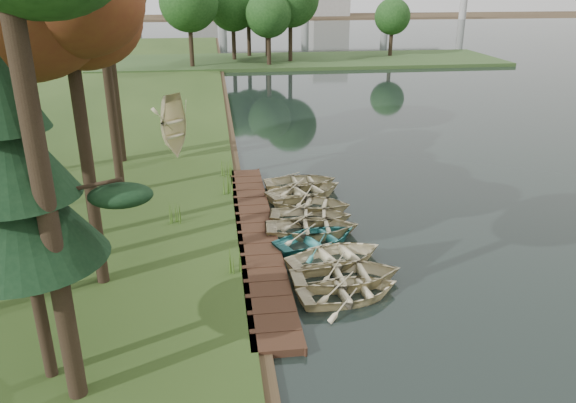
{
  "coord_description": "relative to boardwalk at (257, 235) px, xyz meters",
  "views": [
    {
      "loc": [
        -3.09,
        -20.98,
        10.07
      ],
      "look_at": [
        -0.32,
        -0.25,
        1.67
      ],
      "focal_mm": 35.0,
      "sensor_mm": 36.0,
      "label": 1
    }
  ],
  "objects": [
    {
      "name": "reeds_3",
      "position": [
        -1.0,
        4.46,
        0.72
      ],
      "size": [
        0.6,
        0.6,
        1.14
      ],
      "primitive_type": "cone",
      "color": "#3F661E",
      "rests_on": "bank"
    },
    {
      "name": "reeds_2",
      "position": [
        -1.0,
        7.16,
        0.64
      ],
      "size": [
        0.6,
        0.6,
        0.99
      ],
      "primitive_type": "cone",
      "color": "#3F661E",
      "rests_on": "bank"
    },
    {
      "name": "rowboat_6",
      "position": [
        2.78,
        2.63,
        0.26
      ],
      "size": [
        4.16,
        3.55,
        0.73
      ],
      "primitive_type": "imported",
      "rotation": [
        0.0,
        0.0,
        1.23
      ],
      "color": "beige",
      "rests_on": "water"
    },
    {
      "name": "rowboat_1",
      "position": [
        2.82,
        -4.2,
        0.31
      ],
      "size": [
        4.07,
        2.98,
        0.82
      ],
      "primitive_type": "imported",
      "rotation": [
        0.0,
        0.0,
        1.61
      ],
      "color": "beige",
      "rests_on": "water"
    },
    {
      "name": "reeds_1",
      "position": [
        -3.33,
        1.38,
        0.58
      ],
      "size": [
        0.6,
        0.6,
        0.85
      ],
      "primitive_type": "cone",
      "color": "#3F661E",
      "rests_on": "bank"
    },
    {
      "name": "rowboat_4",
      "position": [
        2.32,
        -0.07,
        0.3
      ],
      "size": [
        4.09,
        3.06,
        0.81
      ],
      "primitive_type": "imported",
      "rotation": [
        0.0,
        0.0,
        1.5
      ],
      "color": "beige",
      "rests_on": "water"
    },
    {
      "name": "tree_4",
      "position": [
        -6.16,
        5.41,
        8.94
      ],
      "size": [
        4.2,
        4.2,
        10.68
      ],
      "color": "black",
      "rests_on": "bank"
    },
    {
      "name": "tree_2",
      "position": [
        -5.57,
        -3.32,
        8.33
      ],
      "size": [
        4.49,
        4.49,
        10.16
      ],
      "color": "black",
      "rests_on": "bank"
    },
    {
      "name": "peninsula",
      "position": [
        9.6,
        50.0,
        0.08
      ],
      "size": [
        50.0,
        14.0,
        0.45
      ],
      "primitive_type": "cube",
      "color": "#2E4720",
      "rests_on": "ground"
    },
    {
      "name": "rowboat_5",
      "position": [
        2.48,
        1.24,
        0.27
      ],
      "size": [
        3.98,
        3.16,
        0.74
      ],
      "primitive_type": "imported",
      "rotation": [
        0.0,
        0.0,
        1.39
      ],
      "color": "beige",
      "rests_on": "water"
    },
    {
      "name": "rowboat_7",
      "position": [
        2.73,
        4.18,
        0.31
      ],
      "size": [
        4.7,
        4.06,
        0.82
      ],
      "primitive_type": "imported",
      "rotation": [
        0.0,
        0.0,
        1.95
      ],
      "color": "beige",
      "rests_on": "water"
    },
    {
      "name": "pine_tree",
      "position": [
        -6.09,
        -8.19,
        5.63
      ],
      "size": [
        3.8,
        3.8,
        8.54
      ],
      "color": "black",
      "rests_on": "bank"
    },
    {
      "name": "rowboat_0",
      "position": [
        2.69,
        -5.19,
        0.26
      ],
      "size": [
        3.89,
        3.06,
        0.73
      ],
      "primitive_type": "imported",
      "rotation": [
        0.0,
        0.0,
        1.74
      ],
      "color": "beige",
      "rests_on": "water"
    },
    {
      "name": "ground",
      "position": [
        1.6,
        0.0,
        -0.15
      ],
      "size": [
        300.0,
        300.0,
        0.0
      ],
      "primitive_type": "plane",
      "color": "#3D2F1D"
    },
    {
      "name": "boardwalk",
      "position": [
        0.0,
        0.0,
        0.0
      ],
      "size": [
        1.6,
        16.0,
        0.3
      ],
      "primitive_type": "cube",
      "color": "#362115",
      "rests_on": "ground"
    },
    {
      "name": "rowboat_2",
      "position": [
        2.75,
        -2.75,
        0.3
      ],
      "size": [
        4.49,
        3.78,
        0.79
      ],
      "primitive_type": "imported",
      "rotation": [
        0.0,
        0.0,
        1.88
      ],
      "color": "beige",
      "rests_on": "water"
    },
    {
      "name": "rowboat_3",
      "position": [
        2.33,
        -1.1,
        0.27
      ],
      "size": [
        4.33,
        3.79,
        0.75
      ],
      "primitive_type": "imported",
      "rotation": [
        0.0,
        0.0,
        1.98
      ],
      "color": "teal",
      "rests_on": "water"
    },
    {
      "name": "rowboat_8",
      "position": [
        2.69,
        5.56,
        0.28
      ],
      "size": [
        3.88,
        2.9,
        0.77
      ],
      "primitive_type": "imported",
      "rotation": [
        0.0,
        0.0,
        1.64
      ],
      "color": "beige",
      "rests_on": "water"
    },
    {
      "name": "far_trees",
      "position": [
        6.27,
        50.0,
        6.28
      ],
      "size": [
        45.6,
        5.6,
        8.8
      ],
      "color": "black",
      "rests_on": "peninsula"
    },
    {
      "name": "reeds_0",
      "position": [
        -1.0,
        -3.16,
        0.58
      ],
      "size": [
        0.6,
        0.6,
        0.85
      ],
      "primitive_type": "cone",
      "color": "#3F661E",
      "rests_on": "bank"
    },
    {
      "name": "stored_rowboat",
      "position": [
        -3.79,
        10.7,
        0.54
      ],
      "size": [
        4.54,
        4.5,
        0.77
      ],
      "primitive_type": "imported",
      "rotation": [
        3.14,
        0.0,
        0.81
      ],
      "color": "beige",
      "rests_on": "bank"
    }
  ]
}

